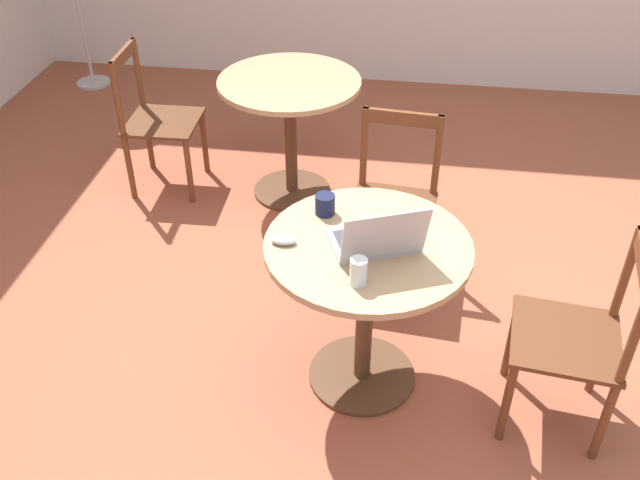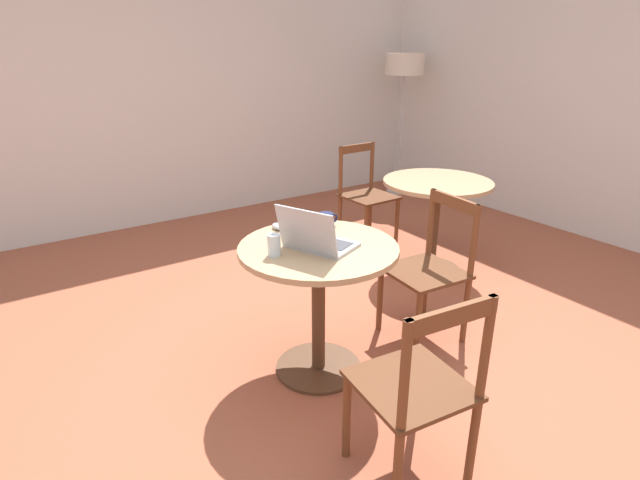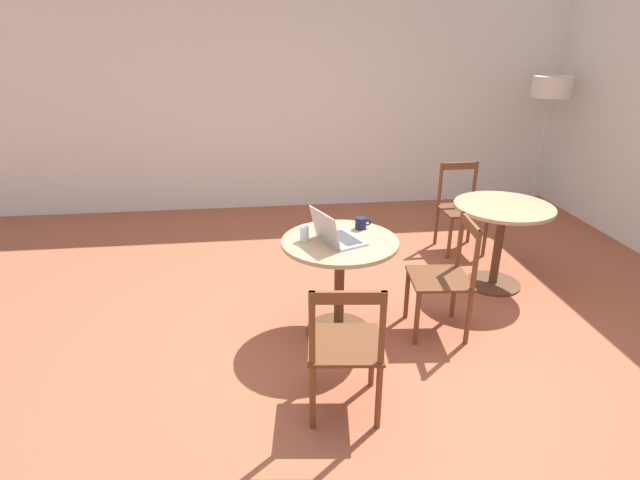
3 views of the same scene
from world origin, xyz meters
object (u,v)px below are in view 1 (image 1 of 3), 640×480
at_px(drinking_glass, 359,272).
at_px(cafe_table_near, 366,279).
at_px(laptop, 376,238).
at_px(mug, 325,204).
at_px(mouse, 283,240).
at_px(chair_near_right, 393,203).
at_px(cafe_table_mid, 290,108).
at_px(chair_near_front, 578,340).
at_px(chair_mid_back, 156,121).

bearing_deg(drinking_glass, cafe_table_near, -3.35).
relative_size(laptop, mug, 3.45).
distance_m(cafe_table_near, mouse, 0.38).
bearing_deg(mug, cafe_table_near, -133.64).
bearing_deg(mug, chair_near_right, -24.54).
distance_m(cafe_table_near, cafe_table_mid, 1.59).
distance_m(cafe_table_near, chair_near_front, 0.85).
distance_m(laptop, drinking_glass, 0.22).
relative_size(laptop, drinking_glass, 3.77).
bearing_deg(cafe_table_mid, chair_mid_back, 91.48).
distance_m(cafe_table_mid, chair_near_right, 0.98).
bearing_deg(chair_near_right, chair_mid_back, 64.62).
xyz_separation_m(chair_near_front, mouse, (0.05, 1.17, 0.32)).
height_order(chair_near_right, chair_mid_back, same).
bearing_deg(laptop, cafe_table_mid, 22.13).
bearing_deg(mug, drinking_glass, -157.35).
bearing_deg(mouse, chair_near_right, -26.01).
xyz_separation_m(cafe_table_near, drinking_glass, (-0.25, 0.01, 0.23)).
relative_size(cafe_table_mid, mug, 6.88).
height_order(chair_near_front, drinking_glass, chair_near_front).
bearing_deg(chair_near_front, drinking_glass, 99.82).
relative_size(cafe_table_mid, laptop, 1.99).
height_order(chair_mid_back, drinking_glass, chair_mid_back).
bearing_deg(mouse, laptop, -87.49).
bearing_deg(cafe_table_near, chair_mid_back, 43.76).
bearing_deg(chair_mid_back, mug, -136.64).
height_order(cafe_table_mid, chair_near_front, chair_near_front).
bearing_deg(laptop, chair_mid_back, 43.83).
relative_size(cafe_table_mid, chair_near_right, 0.94).
xyz_separation_m(mouse, drinking_glass, (-0.20, -0.31, 0.04)).
distance_m(cafe_table_near, laptop, 0.23).
xyz_separation_m(chair_mid_back, laptop, (-1.49, -1.43, 0.35)).
bearing_deg(chair_near_front, mug, 74.57).
height_order(cafe_table_mid, mug, mug).
distance_m(mouse, drinking_glass, 0.37).
relative_size(cafe_table_near, cafe_table_mid, 1.00).
height_order(chair_near_right, drinking_glass, chair_near_right).
bearing_deg(chair_mid_back, cafe_table_near, -136.24).
bearing_deg(mouse, cafe_table_near, -82.12).
bearing_deg(chair_near_right, chair_near_front, -138.23).
height_order(cafe_table_near, mug, mug).
bearing_deg(chair_near_right, cafe_table_mid, 42.24).
relative_size(chair_mid_back, mouse, 8.74).
bearing_deg(chair_near_front, mouse, 87.34).
height_order(chair_near_right, laptop, laptop).
bearing_deg(chair_mid_back, chair_near_right, -115.38).
bearing_deg(cafe_table_mid, mug, -163.36).
height_order(chair_near_right, mug, chair_near_right).
relative_size(chair_mid_back, drinking_glass, 8.02).
xyz_separation_m(cafe_table_near, chair_near_right, (0.76, -0.07, -0.13)).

